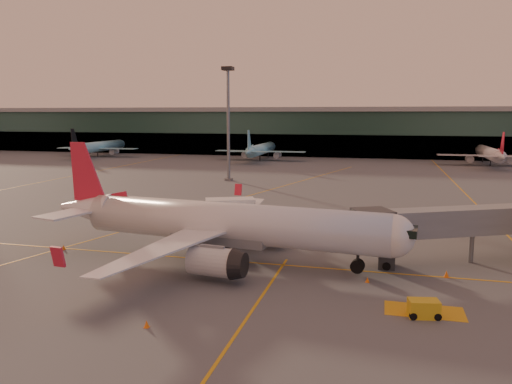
# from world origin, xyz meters

# --- Properties ---
(ground) EXTENTS (600.00, 600.00, 0.00)m
(ground) POSITION_xyz_m (0.00, 0.00, 0.00)
(ground) COLOR #4C4F54
(ground) RESTS_ON ground
(taxi_markings) EXTENTS (100.12, 173.00, 0.01)m
(taxi_markings) POSITION_xyz_m (-7.32, 44.49, 0.01)
(taxi_markings) COLOR orange
(taxi_markings) RESTS_ON ground
(terminal) EXTENTS (400.00, 20.00, 17.60)m
(terminal) POSITION_xyz_m (0.00, 141.79, 8.76)
(terminal) COLOR #19382D
(terminal) RESTS_ON ground
(mast_west_near) EXTENTS (2.40, 2.40, 25.60)m
(mast_west_near) POSITION_xyz_m (-20.00, 66.00, 14.86)
(mast_west_near) COLOR slate
(mast_west_near) RESTS_ON ground
(distant_aircraft_row) EXTENTS (225.00, 34.00, 13.00)m
(distant_aircraft_row) POSITION_xyz_m (-53.75, 118.00, 0.00)
(distant_aircraft_row) COLOR #84CCDC
(distant_aircraft_row) RESTS_ON ground
(main_airplane) EXTENTS (39.82, 35.96, 12.01)m
(main_airplane) POSITION_xyz_m (-1.74, 4.97, 3.90)
(main_airplane) COLOR silver
(main_airplane) RESTS_ON ground
(jet_bridge) EXTENTS (24.83, 14.35, 5.92)m
(jet_bridge) POSITION_xyz_m (24.86, 11.47, 4.12)
(jet_bridge) COLOR slate
(jet_bridge) RESTS_ON ground
(catering_truck) EXTENTS (6.59, 4.73, 4.69)m
(catering_truck) POSITION_xyz_m (-3.86, 15.75, 2.67)
(catering_truck) COLOR #B12119
(catering_truck) RESTS_ON ground
(gpu_cart) EXTENTS (2.51, 1.78, 1.34)m
(gpu_cart) POSITION_xyz_m (17.84, -5.25, 0.65)
(gpu_cart) COLOR gold
(gpu_cart) RESTS_ON ground
(cone_nose) EXTENTS (0.50, 0.50, 0.64)m
(cone_nose) POSITION_xyz_m (20.60, 5.06, 0.31)
(cone_nose) COLOR orange
(cone_nose) RESTS_ON ground
(cone_tail) EXTENTS (0.45, 0.45, 0.57)m
(cone_tail) POSITION_xyz_m (-20.14, 4.51, 0.28)
(cone_tail) COLOR orange
(cone_tail) RESTS_ON ground
(cone_wing_right) EXTENTS (0.42, 0.42, 0.53)m
(cone_wing_right) POSITION_xyz_m (-1.54, -12.12, 0.26)
(cone_wing_right) COLOR orange
(cone_wing_right) RESTS_ON ground
(cone_wing_left) EXTENTS (0.40, 0.40, 0.51)m
(cone_wing_left) POSITION_xyz_m (-3.79, 22.21, 0.25)
(cone_wing_left) COLOR orange
(cone_wing_left) RESTS_ON ground
(cone_fwd) EXTENTS (0.38, 0.38, 0.49)m
(cone_fwd) POSITION_xyz_m (13.47, 1.76, 0.24)
(cone_fwd) COLOR orange
(cone_fwd) RESTS_ON ground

